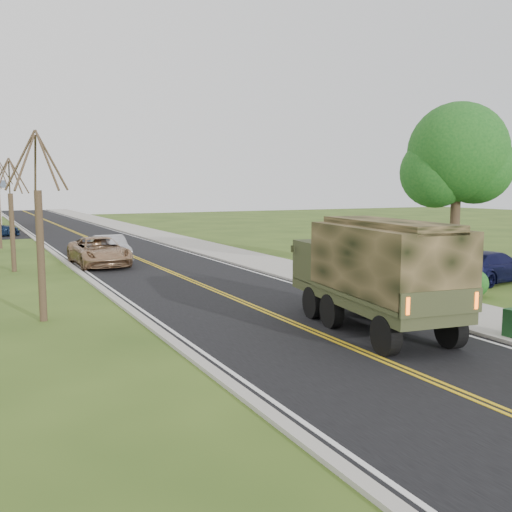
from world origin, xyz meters
TOP-DOWN VIEW (x-y plane):
  - ground at (0.00, 0.00)m, footprint 160.00×160.00m
  - road at (0.00, 40.00)m, footprint 8.00×120.00m
  - curb_right at (4.15, 40.00)m, footprint 0.30×120.00m
  - sidewalk_right at (5.90, 40.00)m, footprint 3.20×120.00m
  - curb_left at (-4.15, 40.00)m, footprint 0.30×120.00m
  - leafy_tree at (11.00, 10.01)m, footprint 4.83×4.50m
  - bare_tree_a at (-7.00, 10.00)m, footprint 1.93×2.26m
  - bare_tree_b at (-7.00, 22.00)m, footprint 1.83×2.14m
  - military_truck at (1.67, 4.11)m, footprint 3.24×7.00m
  - suv_champagne at (-2.66, 22.26)m, footprint 2.71×5.66m
  - sedan_silver at (-1.73, 23.65)m, footprint 1.69×4.57m
  - pickup_navy at (11.92, 8.68)m, footprint 5.19×2.74m

SIDE VIEW (x-z plane):
  - ground at x=0.00m, z-range 0.00..0.00m
  - road at x=0.00m, z-range 0.00..0.01m
  - sidewalk_right at x=5.90m, z-range 0.00..0.10m
  - curb_left at x=-4.15m, z-range 0.00..0.10m
  - curb_right at x=4.15m, z-range 0.00..0.12m
  - pickup_navy at x=11.92m, z-range 0.00..1.43m
  - sedan_silver at x=-1.73m, z-range 0.00..1.49m
  - suv_champagne at x=-2.66m, z-range 0.00..1.56m
  - military_truck at x=1.67m, z-range 0.24..3.61m
  - bare_tree_b at x=-7.00m, z-range -0.39..5.34m
  - bare_tree_a at x=-7.00m, z-range -0.41..5.66m
  - leafy_tree at x=11.00m, z-range 1.44..9.54m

